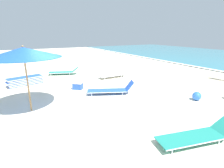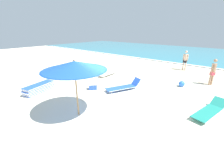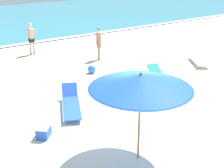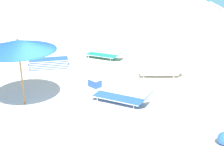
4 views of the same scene
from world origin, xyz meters
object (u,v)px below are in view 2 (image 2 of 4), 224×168
(sun_lounger_mid_beach_solo, at_px, (62,74))
(beach_ball, at_px, (182,84))
(beachgoer_shoreline_child, at_px, (213,71))
(cooler_box, at_px, (93,86))
(beach_umbrella, at_px, (74,66))
(beachgoer_wading_adult, at_px, (185,59))
(sun_lounger_under_umbrella, at_px, (210,110))
(sun_lounger_beside_umbrella, at_px, (124,86))
(sun_lounger_near_water_left, at_px, (109,72))
(lounger_stack, at_px, (39,88))

(sun_lounger_mid_beach_solo, distance_m, beach_ball, 8.70)
(beachgoer_shoreline_child, height_order, cooler_box, beachgoer_shoreline_child)
(beach_umbrella, relative_size, beachgoer_wading_adult, 1.47)
(beachgoer_wading_adult, xyz_separation_m, beachgoer_shoreline_child, (2.53, -2.94, 0.00))
(sun_lounger_under_umbrella, relative_size, beach_ball, 6.18)
(sun_lounger_beside_umbrella, bearing_deg, beach_ball, 72.53)
(beach_umbrella, height_order, beachgoer_wading_adult, beach_umbrella)
(sun_lounger_beside_umbrella, relative_size, sun_lounger_near_water_left, 1.11)
(sun_lounger_beside_umbrella, xyz_separation_m, beach_ball, (2.55, 2.87, -0.03))
(beach_umbrella, bearing_deg, lounger_stack, 179.26)
(beach_ball, bearing_deg, sun_lounger_beside_umbrella, -131.55)
(sun_lounger_beside_umbrella, distance_m, sun_lounger_near_water_left, 3.31)
(beachgoer_wading_adult, bearing_deg, sun_lounger_near_water_left, -124.90)
(sun_lounger_under_umbrella, bearing_deg, lounger_stack, -142.77)
(beach_umbrella, distance_m, beachgoer_wading_adult, 11.09)
(beach_umbrella, relative_size, lounger_stack, 1.29)
(beach_ball, xyz_separation_m, cooler_box, (-4.06, -4.05, -0.01))
(lounger_stack, height_order, sun_lounger_near_water_left, sun_lounger_near_water_left)
(sun_lounger_beside_umbrella, bearing_deg, sun_lounger_near_water_left, 172.18)
(lounger_stack, relative_size, beachgoer_shoreline_child, 1.14)
(sun_lounger_under_umbrella, distance_m, beachgoer_wading_adult, 7.94)
(sun_lounger_under_umbrella, relative_size, beachgoer_shoreline_child, 1.34)
(beachgoer_shoreline_child, bearing_deg, beachgoer_wading_adult, 67.63)
(beachgoer_wading_adult, height_order, beach_ball, beachgoer_wading_adult)
(sun_lounger_mid_beach_solo, bearing_deg, lounger_stack, -35.31)
(beach_ball, relative_size, cooler_box, 0.63)
(beach_ball, bearing_deg, beach_umbrella, -110.30)
(cooler_box, bearing_deg, lounger_stack, -179.89)
(beach_umbrella, bearing_deg, beachgoer_shoreline_child, 64.91)
(sun_lounger_beside_umbrella, bearing_deg, beach_umbrella, -63.40)
(sun_lounger_near_water_left, height_order, beachgoer_shoreline_child, beachgoer_shoreline_child)
(beach_umbrella, distance_m, lounger_stack, 4.25)
(beachgoer_wading_adult, xyz_separation_m, beach_ball, (1.17, -4.51, -0.81))
(sun_lounger_mid_beach_solo, height_order, beach_ball, sun_lounger_mid_beach_solo)
(sun_lounger_under_umbrella, bearing_deg, sun_lounger_near_water_left, -179.31)
(beach_umbrella, bearing_deg, beachgoer_wading_adult, 83.64)
(sun_lounger_beside_umbrella, distance_m, sun_lounger_mid_beach_solo, 5.35)
(sun_lounger_mid_beach_solo, bearing_deg, cooler_box, 18.96)
(lounger_stack, height_order, beach_ball, lounger_stack)
(beach_umbrella, distance_m, beach_ball, 7.17)
(sun_lounger_mid_beach_solo, distance_m, cooler_box, 3.75)
(sun_lounger_mid_beach_solo, xyz_separation_m, cooler_box, (3.75, -0.21, -0.03))
(beach_umbrella, relative_size, sun_lounger_mid_beach_solo, 1.21)
(lounger_stack, bearing_deg, sun_lounger_beside_umbrella, 29.81)
(beach_umbrella, distance_m, sun_lounger_under_umbrella, 6.09)
(beach_umbrella, xyz_separation_m, lounger_stack, (-3.78, 0.05, -1.94))
(sun_lounger_beside_umbrella, distance_m, beachgoer_shoreline_child, 5.97)
(beach_umbrella, bearing_deg, sun_lounger_beside_umbrella, 92.52)
(beach_umbrella, height_order, sun_lounger_under_umbrella, beach_umbrella)
(beachgoer_shoreline_child, xyz_separation_m, cooler_box, (-5.43, -5.61, -0.81))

